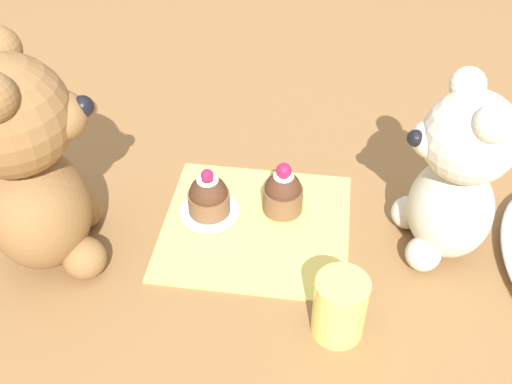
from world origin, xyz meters
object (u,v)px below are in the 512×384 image
Objects in this scene: teddy_bear_cream at (456,175)px; saucer_plate at (210,212)px; cupcake_near_cream_bear at (283,193)px; juice_glass at (340,307)px; teddy_bear_tan at (28,165)px; cupcake_near_tan_bear at (209,197)px.

teddy_bear_cream is 0.29m from saucer_plate.
cupcake_near_cream_bear is 0.18m from juice_glass.
saucer_plate is 0.22m from juice_glass.
cupcake_near_tan_bear is (-0.08, 0.16, -0.10)m from teddy_bear_tan.
teddy_bear_cream is 0.19m from juice_glass.
cupcake_near_cream_bear reaches higher than juice_glass.
teddy_bear_tan is 0.29m from cupcake_near_cream_bear.
cupcake_near_tan_bear is at bearing 90.00° from saucer_plate.
teddy_bear_cream is at bearing -101.98° from teddy_bear_tan.
cupcake_near_tan_bear is at bearing -131.98° from juice_glass.
teddy_bear_tan is 0.21m from cupcake_near_tan_bear.
cupcake_near_tan_bear is 0.22m from juice_glass.
cupcake_near_tan_bear is (-0.01, -0.27, -0.07)m from teddy_bear_cream.
saucer_plate is (-0.08, 0.16, -0.12)m from teddy_bear_tan.
cupcake_near_cream_bear is 0.96× the size of saucer_plate.
teddy_bear_cream reaches higher than cupcake_near_tan_bear.
cupcake_near_tan_bear is (0.02, -0.09, 0.00)m from cupcake_near_cream_bear.
cupcake_near_cream_bear is 0.09m from saucer_plate.
teddy_bear_cream is 3.36× the size of cupcake_near_tan_bear.
cupcake_near_cream_bear is 0.09m from cupcake_near_tan_bear.
cupcake_near_cream_bear is at bearing -110.49° from teddy_bear_cream.
teddy_bear_tan is 4.12× the size of cupcake_near_tan_bear.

